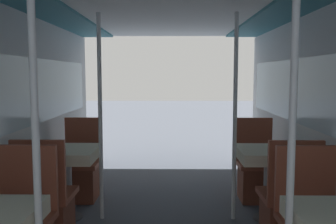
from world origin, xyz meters
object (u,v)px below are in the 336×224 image
support_pole_left_1 (100,118)px  support_pole_right_1 (235,118)px  support_pole_left_0 (36,157)px  dining_table_left_1 (66,159)px  chair_left_near_1 (47,212)px  support_pole_right_0 (291,157)px  chair_right_far_1 (256,176)px  dining_table_right_1 (270,160)px  chair_right_near_1 (287,213)px  chair_left_far_1 (81,175)px

support_pole_left_1 → support_pole_right_1: size_ratio=1.00×
support_pole_left_0 → dining_table_left_1: support_pole_left_0 is taller
dining_table_left_1 → support_pole_right_1: (1.74, 0.00, 0.43)m
chair_left_near_1 → support_pole_left_1: 1.04m
support_pole_right_0 → chair_right_far_1: support_pole_right_0 is taller
dining_table_right_1 → support_pole_left_1: bearing=180.0°
support_pole_right_0 → chair_right_near_1: support_pole_right_0 is taller
dining_table_right_1 → chair_left_near_1: bearing=-163.9°
support_pole_right_1 → dining_table_left_1: bearing=-180.0°
support_pole_left_0 → support_pole_right_0: 1.37m
support_pole_left_1 → support_pole_right_0: bearing=-52.7°
chair_left_far_1 → support_pole_right_1: support_pole_right_1 is taller
chair_left_near_1 → support_pole_right_0: size_ratio=0.46×
support_pole_left_0 → dining_table_right_1: bearing=46.0°
support_pole_left_1 → support_pole_right_0: (1.37, -1.80, 0.00)m
chair_left_far_1 → support_pole_right_1: size_ratio=0.46×
support_pole_left_1 → dining_table_right_1: bearing=-0.0°
support_pole_left_0 → support_pole_left_1: 1.80m
support_pole_left_1 → chair_right_near_1: support_pole_left_1 is taller
chair_left_near_1 → support_pole_right_1: size_ratio=0.46×
chair_left_near_1 → support_pole_left_0: bearing=-72.9°
support_pole_left_0 → chair_left_near_1: (-0.37, 1.19, -0.76)m
support_pole_right_0 → chair_right_near_1: (0.37, 1.19, -0.76)m
dining_table_left_1 → chair_right_far_1: (2.10, 0.61, -0.33)m
chair_left_near_1 → support_pole_right_1: (1.74, 0.61, 0.76)m
dining_table_right_1 → support_pole_right_1: size_ratio=0.35×
dining_table_left_1 → chair_right_near_1: (2.10, -0.61, -0.33)m
dining_table_left_1 → support_pole_left_0: bearing=-78.5°
chair_left_near_1 → chair_right_near_1: bearing=0.0°
dining_table_left_1 → chair_right_near_1: size_ratio=0.76×
support_pole_right_0 → chair_right_near_1: size_ratio=2.18×
dining_table_left_1 → support_pole_right_0: support_pole_right_0 is taller
chair_right_near_1 → chair_right_far_1: 1.22m
support_pole_right_0 → chair_right_near_1: 1.46m
dining_table_right_1 → chair_right_near_1: bearing=-90.0°
chair_right_near_1 → support_pole_left_0: bearing=-145.5°
support_pole_right_0 → dining_table_right_1: (0.37, 1.80, -0.43)m
dining_table_left_1 → chair_left_near_1: size_ratio=0.76×
chair_left_far_1 → support_pole_right_0: support_pole_right_0 is taller
chair_left_near_1 → chair_left_far_1: (0.00, 1.22, 0.00)m
support_pole_left_1 → chair_right_near_1: bearing=-19.3°
chair_right_near_1 → chair_right_far_1: (0.00, 1.22, 0.00)m
support_pole_right_1 → support_pole_left_1: bearing=180.0°
chair_right_near_1 → support_pole_right_1: 1.04m
chair_left_far_1 → support_pole_right_1: bearing=160.7°
chair_left_near_1 → dining_table_right_1: bearing=16.1°
dining_table_left_1 → chair_right_far_1: chair_right_far_1 is taller
chair_right_near_1 → chair_left_far_1: bearing=149.9°
dining_table_left_1 → support_pole_left_1: bearing=0.0°
support_pole_left_0 → support_pole_left_1: bearing=90.0°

